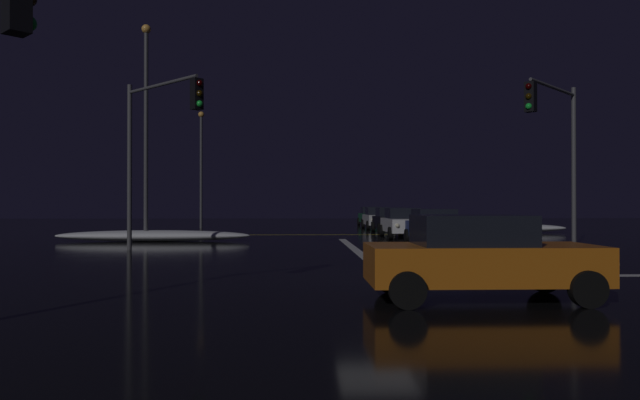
{
  "coord_description": "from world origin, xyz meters",
  "views": [
    {
      "loc": [
        -2.23,
        -14.38,
        1.77
      ],
      "look_at": [
        -1.25,
        11.98,
        1.96
      ],
      "focal_mm": 33.16,
      "sensor_mm": 36.0,
      "label": 1
    }
  ],
  "objects_px": {
    "traffic_signal_ne": "(557,134)",
    "streetlamp_left_near": "(146,118)",
    "sedan_black": "(391,220)",
    "sedan_green": "(372,216)",
    "sedan_blue": "(435,227)",
    "traffic_signal_nw": "(156,132)",
    "sedan_white": "(403,223)",
    "sedan_orange_crossing": "(479,257)",
    "sedan_silver": "(378,218)",
    "streetlamp_left_far": "(201,161)"
  },
  "relations": [
    {
      "from": "sedan_orange_crossing",
      "to": "streetlamp_left_far",
      "type": "height_order",
      "value": "streetlamp_left_far"
    },
    {
      "from": "sedan_orange_crossing",
      "to": "streetlamp_left_far",
      "type": "bearing_deg",
      "value": 107.52
    },
    {
      "from": "sedan_blue",
      "to": "streetlamp_left_far",
      "type": "bearing_deg",
      "value": 124.54
    },
    {
      "from": "sedan_black",
      "to": "traffic_signal_ne",
      "type": "distance_m",
      "value": 15.61
    },
    {
      "from": "sedan_blue",
      "to": "streetlamp_left_far",
      "type": "height_order",
      "value": "streetlamp_left_far"
    },
    {
      "from": "sedan_black",
      "to": "sedan_blue",
      "type": "bearing_deg",
      "value": -89.35
    },
    {
      "from": "sedan_blue",
      "to": "traffic_signal_nw",
      "type": "relative_size",
      "value": 0.67
    },
    {
      "from": "sedan_black",
      "to": "sedan_green",
      "type": "distance_m",
      "value": 11.62
    },
    {
      "from": "sedan_silver",
      "to": "traffic_signal_nw",
      "type": "relative_size",
      "value": 0.67
    },
    {
      "from": "streetlamp_left_near",
      "to": "sedan_green",
      "type": "bearing_deg",
      "value": 56.21
    },
    {
      "from": "sedan_white",
      "to": "streetlamp_left_near",
      "type": "relative_size",
      "value": 0.42
    },
    {
      "from": "sedan_orange_crossing",
      "to": "traffic_signal_ne",
      "type": "relative_size",
      "value": 0.67
    },
    {
      "from": "streetlamp_left_far",
      "to": "sedan_blue",
      "type": "bearing_deg",
      "value": -55.46
    },
    {
      "from": "sedan_silver",
      "to": "sedan_blue",
      "type": "bearing_deg",
      "value": -89.46
    },
    {
      "from": "traffic_signal_ne",
      "to": "streetlamp_left_near",
      "type": "distance_m",
      "value": 18.26
    },
    {
      "from": "sedan_white",
      "to": "traffic_signal_ne",
      "type": "bearing_deg",
      "value": -65.26
    },
    {
      "from": "sedan_black",
      "to": "sedan_silver",
      "type": "bearing_deg",
      "value": 90.32
    },
    {
      "from": "sedan_green",
      "to": "traffic_signal_nw",
      "type": "distance_m",
      "value": 28.89
    },
    {
      "from": "sedan_black",
      "to": "sedan_orange_crossing",
      "type": "height_order",
      "value": "same"
    },
    {
      "from": "sedan_black",
      "to": "streetlamp_left_near",
      "type": "relative_size",
      "value": 0.42
    },
    {
      "from": "sedan_white",
      "to": "streetlamp_left_far",
      "type": "relative_size",
      "value": 0.5
    },
    {
      "from": "sedan_white",
      "to": "streetlamp_left_far",
      "type": "xyz_separation_m",
      "value": [
        -12.8,
        13.25,
        4.24
      ]
    },
    {
      "from": "streetlamp_left_far",
      "to": "sedan_silver",
      "type": "bearing_deg",
      "value": -9.41
    },
    {
      "from": "sedan_black",
      "to": "traffic_signal_nw",
      "type": "xyz_separation_m",
      "value": [
        -10.99,
        -14.74,
        3.64
      ]
    },
    {
      "from": "sedan_blue",
      "to": "traffic_signal_nw",
      "type": "xyz_separation_m",
      "value": [
        -11.12,
        -3.44,
        3.64
      ]
    },
    {
      "from": "sedan_white",
      "to": "sedan_green",
      "type": "distance_m",
      "value": 17.09
    },
    {
      "from": "traffic_signal_nw",
      "to": "streetlamp_left_near",
      "type": "height_order",
      "value": "streetlamp_left_near"
    },
    {
      "from": "sedan_silver",
      "to": "sedan_green",
      "type": "height_order",
      "value": "same"
    },
    {
      "from": "sedan_green",
      "to": "sedan_blue",
      "type": "bearing_deg",
      "value": -90.34
    },
    {
      "from": "traffic_signal_nw",
      "to": "streetlamp_left_near",
      "type": "distance_m",
      "value": 6.98
    },
    {
      "from": "sedan_green",
      "to": "sedan_silver",
      "type": "bearing_deg",
      "value": -92.82
    },
    {
      "from": "sedan_green",
      "to": "sedan_white",
      "type": "bearing_deg",
      "value": -91.6
    },
    {
      "from": "traffic_signal_ne",
      "to": "traffic_signal_nw",
      "type": "distance_m",
      "value": 15.0
    },
    {
      "from": "sedan_white",
      "to": "traffic_signal_nw",
      "type": "xyz_separation_m",
      "value": [
        -10.77,
        -9.27,
        3.64
      ]
    },
    {
      "from": "sedan_blue",
      "to": "sedan_silver",
      "type": "relative_size",
      "value": 1.0
    },
    {
      "from": "sedan_blue",
      "to": "traffic_signal_ne",
      "type": "distance_m",
      "value": 6.29
    },
    {
      "from": "sedan_blue",
      "to": "sedan_black",
      "type": "distance_m",
      "value": 11.3
    },
    {
      "from": "sedan_silver",
      "to": "sedan_green",
      "type": "distance_m",
      "value": 5.99
    },
    {
      "from": "streetlamp_left_near",
      "to": "streetlamp_left_far",
      "type": "bearing_deg",
      "value": 90.0
    },
    {
      "from": "traffic_signal_nw",
      "to": "sedan_white",
      "type": "bearing_deg",
      "value": 40.72
    },
    {
      "from": "sedan_orange_crossing",
      "to": "sedan_green",
      "type": "bearing_deg",
      "value": 85.91
    },
    {
      "from": "sedan_black",
      "to": "sedan_silver",
      "type": "height_order",
      "value": "same"
    },
    {
      "from": "sedan_green",
      "to": "traffic_signal_ne",
      "type": "bearing_deg",
      "value": -81.86
    },
    {
      "from": "sedan_silver",
      "to": "sedan_orange_crossing",
      "type": "xyz_separation_m",
      "value": [
        -2.38,
        -31.42,
        0.0
      ]
    },
    {
      "from": "traffic_signal_nw",
      "to": "streetlamp_left_near",
      "type": "bearing_deg",
      "value": 107.22
    },
    {
      "from": "sedan_green",
      "to": "sedan_orange_crossing",
      "type": "bearing_deg",
      "value": -94.09
    },
    {
      "from": "traffic_signal_nw",
      "to": "sedan_blue",
      "type": "bearing_deg",
      "value": 17.18
    },
    {
      "from": "sedan_silver",
      "to": "streetlamp_left_near",
      "type": "height_order",
      "value": "streetlamp_left_near"
    },
    {
      "from": "sedan_black",
      "to": "traffic_signal_ne",
      "type": "bearing_deg",
      "value": -74.66
    },
    {
      "from": "sedan_white",
      "to": "streetlamp_left_near",
      "type": "distance_m",
      "value": 14.04
    }
  ]
}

